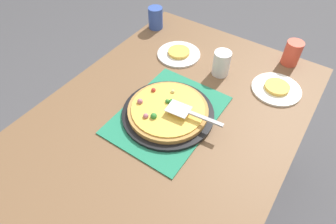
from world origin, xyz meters
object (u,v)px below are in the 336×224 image
Objects in this scene: pizza_pan at (168,113)px; cup_far at (156,18)px; plate_far_right at (276,89)px; cup_near at (221,63)px; plate_near_left at (179,54)px; served_slice_right at (277,87)px; cup_corner at (292,53)px; pizza at (168,110)px; pizza_server at (190,113)px; served_slice_left at (179,52)px.

cup_far reaches higher than pizza_pan.
plate_far_right is 0.27m from cup_near.
pizza_pan is 1.73× the size of plate_near_left.
cup_far is at bearing 81.02° from served_slice_right.
served_slice_right is 0.92× the size of cup_corner.
pizza_pan is 0.37m from cup_near.
pizza is at bearing 171.31° from cup_near.
plate_far_right is 0.45m from pizza_server.
cup_far is 0.74m from pizza_server.
served_slice_right is at bearing -29.38° from pizza_server.
served_slice_right is at bearing -86.92° from served_slice_left.
served_slice_right reaches higher than plate_near_left.
served_slice_left reaches higher than plate_far_right.
cup_near is at bearing -92.79° from plate_near_left.
served_slice_left is (0.37, 0.19, 0.01)m from pizza_pan.
served_slice_right is (0.40, -0.32, 0.01)m from pizza_pan.
plate_near_left is 1.00× the size of plate_far_right.
cup_far is at bearing 40.05° from pizza_pan.
pizza_server reaches higher than plate_far_right.
cup_corner reaches higher than served_slice_left.
served_slice_right is (0.03, -0.51, 0.01)m from plate_near_left.
pizza_pan is 3.45× the size of served_slice_right.
pizza is 2.75× the size of cup_near.
cup_far is at bearing 39.96° from pizza.
cup_near is 1.00× the size of cup_corner.
served_slice_left is 0.29m from cup_far.
cup_corner is at bearing -81.92° from cup_far.
cup_near and cup_corner have the same top height.
cup_near is 0.36m from pizza_server.
plate_far_right is (0.03, -0.51, 0.00)m from plate_near_left.
cup_near is 0.52× the size of pizza_server.
pizza_pan is 3.45× the size of served_slice_left.
plate_far_right is 0.77m from cup_far.
cup_corner reaches higher than pizza.
served_slice_right is 0.45m from pizza_server.
served_slice_left is at bearing 26.54° from pizza_pan.
cup_far reaches higher than plate_far_right.
cup_far reaches higher than pizza.
cup_far reaches higher than served_slice_left.
cup_corner is 0.52× the size of pizza_server.
cup_far reaches higher than pizza_server.
pizza_server is at bearing 161.70° from cup_corner.
served_slice_left and served_slice_right have the same top height.
plate_far_right is at bearing -175.68° from cup_corner.
pizza reaches higher than pizza_pan.
plate_far_right is at bearing -38.47° from pizza.
served_slice_left is 0.47m from pizza_server.
served_slice_right is 0.92× the size of cup_far.
pizza_server is at bearing 150.62° from served_slice_right.
pizza is 3.00× the size of served_slice_left.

